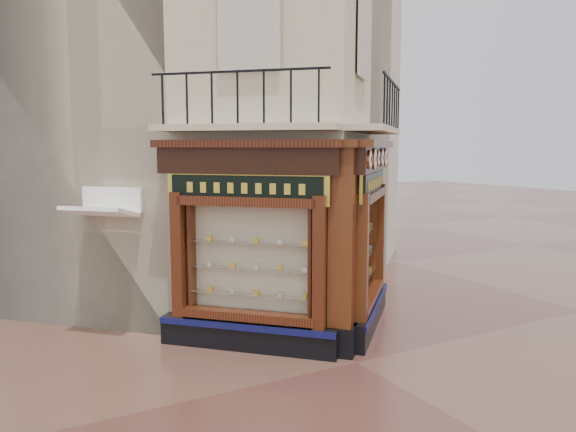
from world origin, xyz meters
TOP-DOWN VIEW (x-y plane):
  - ground at (0.00, 0.00)m, footprint 80.00×80.00m
  - main_building at (0.00, 6.16)m, footprint 11.31×11.31m
  - neighbour_left at (-2.47, 8.63)m, footprint 11.31×11.31m
  - neighbour_right at (2.47, 8.63)m, footprint 11.31×11.31m
  - shopfront_left at (-1.41, 1.57)m, footprint 2.86×2.86m
  - shopfront_right at (1.41, 1.57)m, footprint 2.86×2.86m
  - corner_pilaster at (0.00, 0.50)m, footprint 0.85×0.85m
  - balcony at (0.00, 1.49)m, footprint 5.94×2.97m
  - clock_a at (0.54, 0.44)m, footprint 0.28×0.28m
  - clock_b at (1.03, 0.92)m, footprint 0.32×0.32m
  - clock_c at (1.45, 1.35)m, footprint 0.26×0.26m
  - clock_d at (1.93, 1.83)m, footprint 0.31×0.31m
  - clock_e at (2.39, 2.29)m, footprint 0.31×0.31m
  - awning at (-3.71, 3.50)m, footprint 1.52×1.52m
  - signboard_left at (-1.46, 1.51)m, footprint 2.28×2.28m
  - signboard_right at (1.46, 1.51)m, footprint 2.23×2.23m

SIDE VIEW (x-z plane):
  - ground at x=0.00m, z-range 0.00..0.00m
  - awning at x=-3.71m, z-range -0.14..0.14m
  - corner_pilaster at x=0.00m, z-range -0.04..3.94m
  - shopfront_left at x=-1.41m, z-range -0.01..3.97m
  - shopfront_right at x=1.41m, z-range -0.01..3.97m
  - signboard_left at x=-1.46m, z-range 2.79..3.41m
  - signboard_right at x=1.46m, z-range 2.80..3.40m
  - clock_d at x=1.93m, z-range 3.43..3.81m
  - clock_a at x=0.54m, z-range 3.45..3.79m
  - clock_b at x=1.03m, z-range 3.42..3.82m
  - clock_c at x=1.45m, z-range 3.46..3.78m
  - clock_e at x=2.39m, z-range 3.42..3.82m
  - balcony at x=0.00m, z-range 3.70..4.73m
  - neighbour_left at x=-2.47m, z-range 0.00..11.00m
  - neighbour_right at x=2.47m, z-range 0.00..11.00m
  - main_building at x=0.00m, z-range 0.00..12.00m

